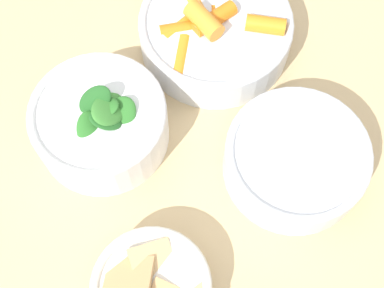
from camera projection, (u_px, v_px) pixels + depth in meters
ground_plane at (205, 246)px, 1.32m from camera, size 10.00×10.00×0.00m
dining_table at (215, 149)px, 0.76m from camera, size 1.17×0.81×0.72m
bowl_carrots at (215, 31)px, 0.67m from camera, size 0.19×0.19×0.07m
bowl_greens at (101, 123)px, 0.61m from camera, size 0.15×0.15×0.09m
bowl_beans_hotdog at (295, 160)px, 0.60m from camera, size 0.16×0.16×0.06m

